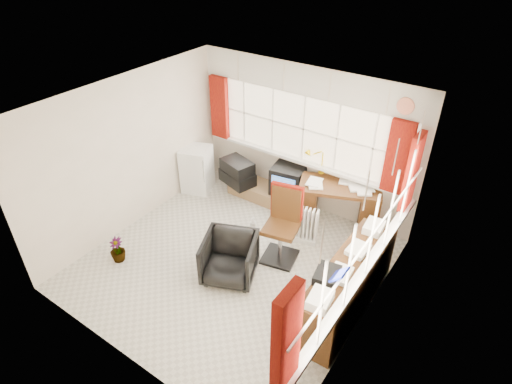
# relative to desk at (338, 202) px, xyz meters

# --- Properties ---
(ground) EXTENTS (4.00, 4.00, 0.00)m
(ground) POSITION_rel_desk_xyz_m (-0.83, -1.80, -0.42)
(ground) COLOR beige
(ground) RESTS_ON ground
(room_walls) EXTENTS (4.00, 4.00, 4.00)m
(room_walls) POSITION_rel_desk_xyz_m (-0.83, -1.80, 1.08)
(room_walls) COLOR beige
(room_walls) RESTS_ON ground
(window_back) EXTENTS (3.70, 0.12, 3.60)m
(window_back) POSITION_rel_desk_xyz_m (-0.83, 0.14, 0.53)
(window_back) COLOR #FFECC9
(window_back) RESTS_ON room_walls
(window_right) EXTENTS (0.12, 3.70, 3.60)m
(window_right) POSITION_rel_desk_xyz_m (1.12, -1.80, 0.53)
(window_right) COLOR #FFECC9
(window_right) RESTS_ON room_walls
(curtains) EXTENTS (3.83, 3.83, 1.15)m
(curtains) POSITION_rel_desk_xyz_m (0.10, -0.87, 1.04)
(curtains) COLOR maroon
(curtains) RESTS_ON room_walls
(overhead_cabinets) EXTENTS (3.98, 3.98, 0.48)m
(overhead_cabinets) POSITION_rel_desk_xyz_m (0.15, -0.82, 1.83)
(overhead_cabinets) COLOR silver
(overhead_cabinets) RESTS_ON room_walls
(desk) EXTENTS (1.45, 1.08, 0.79)m
(desk) POSITION_rel_desk_xyz_m (0.00, 0.00, 0.00)
(desk) COLOR #572D14
(desk) RESTS_ON ground
(desk_lamp) EXTENTS (0.18, 0.16, 0.42)m
(desk_lamp) POSITION_rel_desk_xyz_m (-0.44, 0.18, 0.62)
(desk_lamp) COLOR yellow
(desk_lamp) RESTS_ON desk
(task_chair) EXTENTS (0.59, 0.61, 1.19)m
(task_chair) POSITION_rel_desk_xyz_m (-0.35, -1.18, 0.21)
(task_chair) COLOR black
(task_chair) RESTS_ON ground
(office_chair) EXTENTS (0.96, 0.97, 0.68)m
(office_chair) POSITION_rel_desk_xyz_m (-0.71, -2.03, -0.08)
(office_chair) COLOR black
(office_chair) RESTS_ON ground
(radiator) EXTENTS (0.45, 0.25, 0.63)m
(radiator) POSITION_rel_desk_xyz_m (-0.22, -0.74, -0.16)
(radiator) COLOR white
(radiator) RESTS_ON ground
(credenza) EXTENTS (0.50, 2.00, 0.85)m
(credenza) POSITION_rel_desk_xyz_m (0.90, -1.60, -0.03)
(credenza) COLOR #572D14
(credenza) RESTS_ON ground
(file_tray) EXTENTS (0.34, 0.40, 0.12)m
(file_tray) POSITION_rel_desk_xyz_m (0.76, -2.00, 0.39)
(file_tray) COLOR black
(file_tray) RESTS_ON credenza
(tv_bench) EXTENTS (1.40, 0.50, 0.25)m
(tv_bench) POSITION_rel_desk_xyz_m (-1.38, -0.08, -0.29)
(tv_bench) COLOR #A28151
(tv_bench) RESTS_ON ground
(crt_tv) EXTENTS (0.63, 0.60, 0.51)m
(crt_tv) POSITION_rel_desk_xyz_m (-0.98, 0.03, 0.09)
(crt_tv) COLOR black
(crt_tv) RESTS_ON tv_bench
(hifi_stack) EXTENTS (0.73, 0.57, 0.46)m
(hifi_stack) POSITION_rel_desk_xyz_m (-1.90, -0.24, 0.05)
(hifi_stack) COLOR black
(hifi_stack) RESTS_ON tv_bench
(mini_fridge) EXTENTS (0.65, 0.65, 0.86)m
(mini_fridge) POSITION_rel_desk_xyz_m (-2.63, -0.52, 0.01)
(mini_fridge) COLOR white
(mini_fridge) RESTS_ON ground
(spray_bottle_a) EXTENTS (0.13, 0.13, 0.32)m
(spray_bottle_a) POSITION_rel_desk_xyz_m (-1.00, -1.03, -0.26)
(spray_bottle_a) COLOR silver
(spray_bottle_a) RESTS_ON ground
(spray_bottle_b) EXTENTS (0.13, 0.13, 0.20)m
(spray_bottle_b) POSITION_rel_desk_xyz_m (-0.82, -0.52, -0.32)
(spray_bottle_b) COLOR #98E3D2
(spray_bottle_b) RESTS_ON ground
(flower_vase) EXTENTS (0.23, 0.23, 0.41)m
(flower_vase) POSITION_rel_desk_xyz_m (-2.30, -2.72, -0.21)
(flower_vase) COLOR black
(flower_vase) RESTS_ON ground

